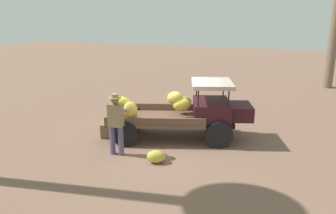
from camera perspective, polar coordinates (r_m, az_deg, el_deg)
ground_plane at (r=10.49m, az=0.48°, el=-5.80°), size 60.00×60.00×0.00m
truck at (r=10.43m, az=2.90°, el=-0.77°), size 4.66×2.79×1.84m
farmer at (r=9.28m, az=-8.95°, el=-2.31°), size 0.53×0.47×1.77m
wooden_crate at (r=10.97m, az=-10.30°, el=-3.81°), size 0.61×0.65×0.45m
loose_banana_bunch at (r=8.96m, az=-2.04°, el=-8.51°), size 0.60×0.51×0.36m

